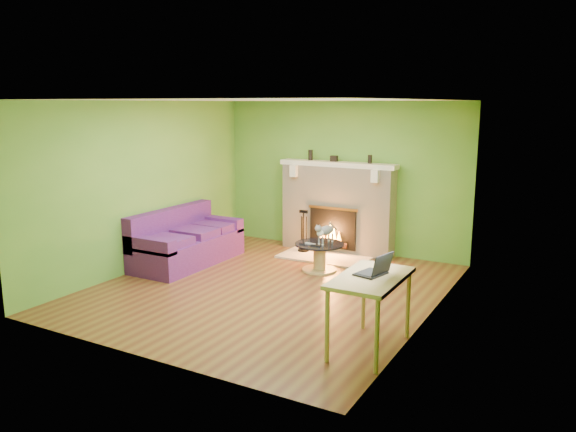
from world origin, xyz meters
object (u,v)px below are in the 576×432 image
desk (370,285)px  cat (326,233)px  sofa (185,242)px  coffee_table (320,255)px

desk → cat: size_ratio=2.05×
sofa → desk: size_ratio=1.80×
cat → coffee_table: bearing=-138.9°
sofa → desk: 4.16m
coffee_table → cat: size_ratio=1.45×
desk → cat: (-1.63, 2.36, -0.11)m
sofa → desk: sofa is taller
coffee_table → desk: bearing=-53.5°
desk → cat: bearing=124.6°
sofa → coffee_table: sofa is taller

